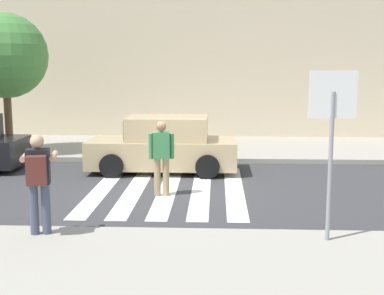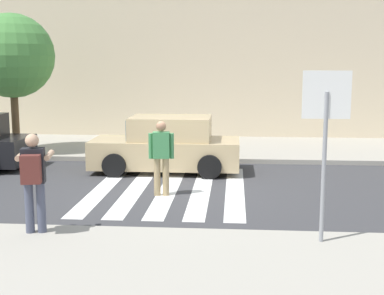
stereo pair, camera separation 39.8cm
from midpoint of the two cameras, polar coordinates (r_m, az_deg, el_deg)
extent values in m
plane|color=#38383A|center=(12.77, -1.73, -4.70)|extent=(120.00, 120.00, 0.00)
cube|color=#9E998C|center=(18.61, 0.29, -0.02)|extent=(60.00, 4.80, 0.14)
cube|color=beige|center=(22.75, 1.13, 8.65)|extent=(56.00, 4.00, 5.65)
cube|color=silver|center=(13.23, -8.56, -4.29)|extent=(0.44, 5.20, 0.01)
cube|color=silver|center=(13.07, -5.13, -4.39)|extent=(0.44, 5.20, 0.01)
cube|color=silver|center=(12.96, -1.63, -4.47)|extent=(0.44, 5.20, 0.01)
cube|color=silver|center=(12.90, 1.92, -4.53)|extent=(0.44, 5.20, 0.01)
cube|color=silver|center=(12.89, 5.48, -4.58)|extent=(0.44, 5.20, 0.01)
cylinder|color=gray|center=(8.92, 15.13, -2.15)|extent=(0.07, 0.07, 2.46)
cube|color=white|center=(8.78, 15.44, 5.44)|extent=(0.76, 0.03, 0.76)
cube|color=red|center=(8.80, 15.42, 5.45)|extent=(0.66, 0.02, 0.66)
cylinder|color=#474C60|center=(9.60, -15.82, -6.21)|extent=(0.15, 0.15, 0.88)
cylinder|color=#474C60|center=(9.57, -14.64, -6.21)|extent=(0.15, 0.15, 0.88)
cube|color=black|center=(9.42, -15.42, -1.87)|extent=(0.42, 0.31, 0.60)
sphere|color=tan|center=(9.35, -15.54, 0.72)|extent=(0.23, 0.23, 0.23)
cylinder|color=tan|center=(9.65, -16.67, -0.85)|extent=(0.21, 0.59, 0.10)
cylinder|color=tan|center=(9.58, -13.84, -0.80)|extent=(0.21, 0.59, 0.10)
cube|color=black|center=(9.78, -15.11, -0.47)|extent=(0.16, 0.13, 0.10)
cube|color=#5B2823|center=(9.20, -15.63, -2.26)|extent=(0.35, 0.26, 0.48)
cylinder|color=tan|center=(12.30, -2.81, -3.14)|extent=(0.15, 0.15, 0.88)
cylinder|color=tan|center=(12.29, -1.88, -3.15)|extent=(0.15, 0.15, 0.88)
cube|color=#3D844C|center=(12.16, -2.37, 0.26)|extent=(0.40, 0.27, 0.60)
sphere|color=#A37556|center=(12.10, -2.38, 2.27)|extent=(0.23, 0.23, 0.23)
cylinder|color=#3D844C|center=(12.17, -3.49, 0.17)|extent=(0.10, 0.10, 0.58)
cylinder|color=#3D844C|center=(12.15, -1.23, 0.17)|extent=(0.10, 0.10, 0.58)
cylinder|color=black|center=(17.00, -17.94, -0.52)|extent=(0.64, 0.22, 0.64)
cube|color=tan|center=(14.93, -2.07, -0.57)|extent=(4.10, 1.70, 0.76)
cube|color=tan|center=(14.81, -1.51, 2.09)|extent=(2.20, 1.56, 0.64)
cube|color=slate|center=(14.96, -5.59, 2.13)|extent=(0.10, 1.50, 0.54)
cube|color=slate|center=(14.74, 2.25, 2.05)|extent=(0.10, 1.50, 0.51)
cylinder|color=black|center=(14.35, -7.51, -1.90)|extent=(0.64, 0.22, 0.64)
cylinder|color=black|center=(15.99, -6.24, -0.72)|extent=(0.64, 0.22, 0.64)
cylinder|color=black|center=(14.05, 2.70, -2.07)|extent=(0.64, 0.22, 0.64)
cylinder|color=black|center=(15.72, 2.90, -0.85)|extent=(0.64, 0.22, 0.64)
cylinder|color=brown|center=(18.06, -17.73, 3.13)|extent=(0.24, 0.24, 2.29)
sphere|color=#47843D|center=(17.96, -18.04, 9.30)|extent=(2.66, 2.66, 2.66)
camera|label=1|loc=(0.20, -89.07, 0.15)|focal=50.00mm
camera|label=2|loc=(0.20, 90.93, -0.15)|focal=50.00mm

